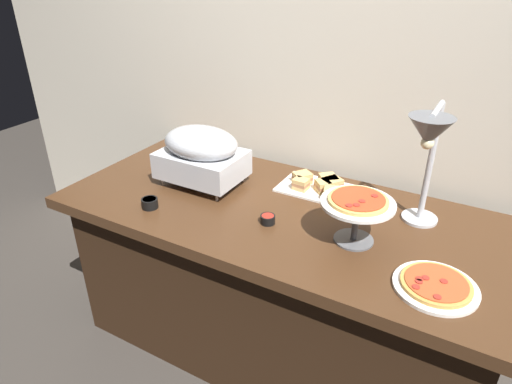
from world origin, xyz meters
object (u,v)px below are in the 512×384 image
Objects in this scene: pizza_plate_center at (357,207)px; pizza_plate_front at (436,285)px; heat_lamp at (429,143)px; sauce_cup_far at (268,219)px; sauce_cup_near at (150,203)px; chafing_dish at (201,153)px; sandwich_platter at (320,186)px.

pizza_plate_front is at bearing -23.09° from pizza_plate_center.
sauce_cup_far is at bearing -161.05° from heat_lamp.
sauce_cup_near reaches higher than sauce_cup_far.
chafing_dish is 0.76× the size of heat_lamp.
chafing_dish reaches higher than sauce_cup_near.
heat_lamp is 7.17× the size of sauce_cup_near.
pizza_plate_front is at bearing 2.48° from sauce_cup_near.
chafing_dish reaches higher than sandwich_platter.
sandwich_platter is (-0.44, 0.18, -0.35)m from heat_lamp.
heat_lamp is 1.84× the size of pizza_plate_front.
heat_lamp is at bearing 35.47° from pizza_plate_center.
sauce_cup_far is at bearing 172.52° from pizza_plate_front.
sandwich_platter is (-0.58, 0.44, 0.01)m from pizza_plate_front.
pizza_plate_front is 1.14m from sauce_cup_near.
sauce_cup_far reaches higher than pizza_plate_front.
pizza_plate_center is (-0.32, 0.13, 0.13)m from pizza_plate_front.
sandwich_platter is 0.37m from sauce_cup_far.
sandwich_platter is (0.50, 0.20, -0.13)m from chafing_dish.
chafing_dish is 0.33m from sauce_cup_near.
pizza_plate_center reaches higher than sandwich_platter.
heat_lamp is 0.32m from pizza_plate_center.
pizza_plate_center is at bearing 156.91° from pizza_plate_front.
chafing_dish is 5.44× the size of sauce_cup_near.
sandwich_platter reaches higher than sauce_cup_far.
chafing_dish is at bearing -158.39° from sandwich_platter.
pizza_plate_center reaches higher than pizza_plate_front.
sauce_cup_near is 0.51m from sauce_cup_far.
pizza_plate_front is 0.73m from sandwich_platter.
pizza_plate_front is (0.14, -0.26, -0.37)m from heat_lamp.
sandwich_platter is 5.55× the size of sauce_cup_far.
chafing_dish is at bearing 171.68° from pizza_plate_center.
chafing_dish is 1.40× the size of pizza_plate_front.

